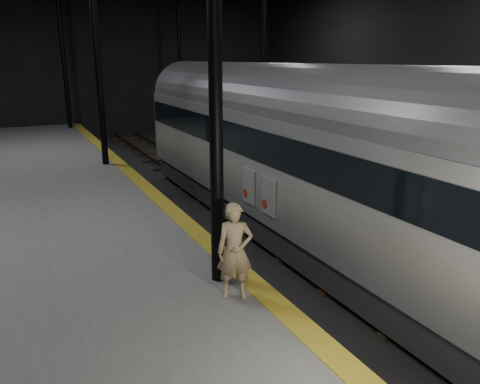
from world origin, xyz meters
TOP-DOWN VIEW (x-y plane):
  - ground at (0.00, 0.00)m, footprint 44.00×44.00m
  - platform_left at (-7.50, 0.00)m, footprint 9.00×43.80m
  - platform_right at (7.50, 0.00)m, footprint 9.00×43.80m
  - tactile_strip at (-3.25, 0.00)m, footprint 0.50×43.80m
  - track at (0.00, 0.00)m, footprint 2.40×43.00m
  - train at (-0.00, -0.88)m, footprint 2.85×19.04m
  - woman at (-3.80, -4.80)m, footprint 0.78×0.66m

SIDE VIEW (x-z plane):
  - ground at x=0.00m, z-range 0.00..0.00m
  - track at x=0.00m, z-range -0.05..0.19m
  - platform_left at x=-7.50m, z-range 0.00..1.00m
  - platform_right at x=7.50m, z-range 0.00..1.00m
  - tactile_strip at x=-3.25m, z-range 1.00..1.01m
  - woman at x=-3.80m, z-range 1.00..2.83m
  - train at x=0.00m, z-range 0.29..5.38m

